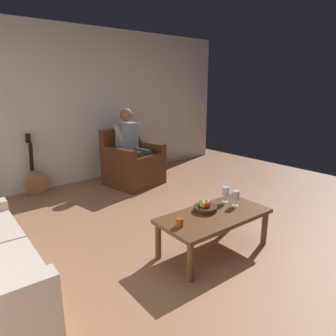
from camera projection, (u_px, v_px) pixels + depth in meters
The scene contains 10 objects.
ground_plane at pixel (215, 240), 3.38m from camera, with size 7.00×7.00×0.00m, color #AB7351.
wall_back at pixel (85, 106), 5.21m from camera, with size 5.97×0.06×2.55m, color silver.
armchair at pixel (132, 164), 5.19m from camera, with size 0.91×0.87×0.93m.
person_seated at pixel (133, 144), 5.08m from camera, with size 0.62×0.63×1.26m.
coffee_table at pixel (214, 219), 3.08m from camera, with size 1.17×0.62×0.41m.
guitar at pixel (35, 181), 4.71m from camera, with size 0.36×0.21×0.94m.
wine_glass_near at pixel (236, 196), 3.24m from camera, with size 0.07×0.07×0.17m.
wine_glass_far at pixel (225, 192), 3.34m from camera, with size 0.08×0.08×0.18m.
fruit_bowl at pixel (205, 207), 3.13m from camera, with size 0.24×0.24×0.11m.
candle_jar at pixel (179, 222), 2.79m from camera, with size 0.07×0.07×0.08m, color #B64413.
Camera 1 is at (2.37, 1.99, 1.66)m, focal length 33.07 mm.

